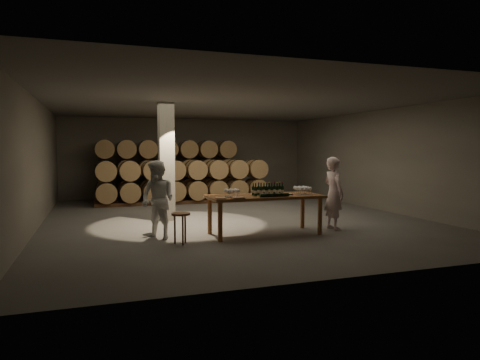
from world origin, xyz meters
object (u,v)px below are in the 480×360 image
object	(u,v)px
bottle_cluster	(268,191)
person_woman	(158,200)
plate	(288,194)
tasting_table	(265,200)
person_man	(334,193)
notebook_near	(238,198)
stool	(181,219)

from	to	relation	value
bottle_cluster	person_woman	distance (m)	2.46
plate	tasting_table	bearing A→B (deg)	178.19
bottle_cluster	person_woman	xyz separation A→B (m)	(-2.43, 0.32, -0.16)
plate	person_man	xyz separation A→B (m)	(1.23, 0.06, -0.03)
notebook_near	person_woman	world-z (taller)	person_woman
bottle_cluster	plate	bearing A→B (deg)	1.00
plate	stool	distance (m)	2.64
plate	notebook_near	size ratio (longest dim) A/B	0.98
tasting_table	stool	distance (m)	2.06
bottle_cluster	person_woman	bearing A→B (deg)	172.55
plate	person_man	distance (m)	1.23
stool	person_man	distance (m)	3.86
plate	person_woman	size ratio (longest dim) A/B	0.15
plate	person_woman	distance (m)	2.97
notebook_near	stool	xyz separation A→B (m)	(-1.21, 0.06, -0.39)
notebook_near	person_man	bearing A→B (deg)	8.32
notebook_near	person_woman	xyz separation A→B (m)	(-1.57, 0.74, -0.07)
tasting_table	person_woman	bearing A→B (deg)	173.00
stool	person_woman	world-z (taller)	person_woman
plate	person_woman	world-z (taller)	person_woman
bottle_cluster	stool	bearing A→B (deg)	-170.18
plate	notebook_near	distance (m)	1.44
person_woman	person_man	bearing A→B (deg)	47.39
notebook_near	person_woman	bearing A→B (deg)	152.47
tasting_table	notebook_near	distance (m)	0.92
tasting_table	person_woman	xyz separation A→B (m)	(-2.37, 0.29, 0.05)
person_woman	plate	bearing A→B (deg)	44.84
bottle_cluster	notebook_near	bearing A→B (deg)	-153.82
plate	notebook_near	bearing A→B (deg)	-162.60
bottle_cluster	person_man	size ratio (longest dim) A/B	0.41
tasting_table	plate	bearing A→B (deg)	-1.81
tasting_table	bottle_cluster	size ratio (longest dim) A/B	3.59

